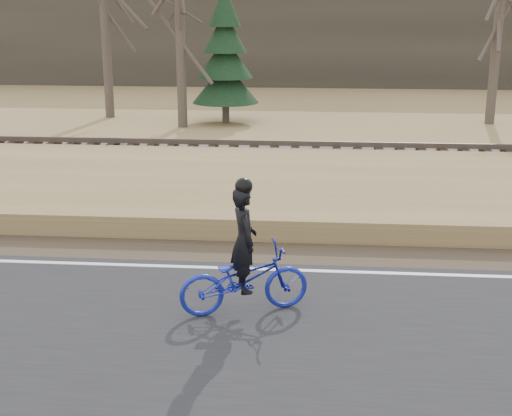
{
  "coord_description": "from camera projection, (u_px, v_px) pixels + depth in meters",
  "views": [
    {
      "loc": [
        0.62,
        -11.53,
        4.62
      ],
      "look_at": [
        -0.42,
        0.5,
        1.1
      ],
      "focal_mm": 50.0,
      "sensor_mm": 36.0,
      "label": 1
    }
  ],
  "objects": [
    {
      "name": "embankment",
      "position": [
        288.0,
        200.0,
        16.32
      ],
      "size": [
        120.0,
        5.0,
        0.44
      ],
      "primitive_type": "cube",
      "color": "#977C4D",
      "rests_on": "ground"
    },
    {
      "name": "shoulder",
      "position": [
        281.0,
        253.0,
        13.51
      ],
      "size": [
        120.0,
        1.6,
        0.04
      ],
      "primitive_type": "cube",
      "color": "#473A2B",
      "rests_on": "ground"
    },
    {
      "name": "bare_tree_near_left",
      "position": [
        180.0,
        39.0,
        26.19
      ],
      "size": [
        0.36,
        0.36,
        6.54
      ],
      "primitive_type": "cylinder",
      "color": "#4F433A",
      "rests_on": "ground"
    },
    {
      "name": "bare_tree_center",
      "position": [
        499.0,
        15.0,
        26.66
      ],
      "size": [
        0.36,
        0.36,
        8.18
      ],
      "primitive_type": "cylinder",
      "color": "#4F433A",
      "rests_on": "ground"
    },
    {
      "name": "edge_line",
      "position": [
        278.0,
        270.0,
        12.54
      ],
      "size": [
        120.0,
        0.12,
        0.01
      ],
      "primitive_type": "cube",
      "color": "silver",
      "rests_on": "road"
    },
    {
      "name": "ballast",
      "position": [
        294.0,
        164.0,
        19.96
      ],
      "size": [
        120.0,
        3.0,
        0.45
      ],
      "primitive_type": "cube",
      "color": "slate",
      "rests_on": "ground"
    },
    {
      "name": "bare_tree_left",
      "position": [
        104.0,
        10.0,
        28.16
      ],
      "size": [
        0.36,
        0.36,
        8.55
      ],
      "primitive_type": "cylinder",
      "color": "#4F433A",
      "rests_on": "ground"
    },
    {
      "name": "conifer",
      "position": [
        225.0,
        59.0,
        27.44
      ],
      "size": [
        2.6,
        2.6,
        5.2
      ],
      "color": "#4F433A",
      "rests_on": "ground"
    },
    {
      "name": "road",
      "position": [
        268.0,
        342.0,
        9.97
      ],
      "size": [
        120.0,
        6.0,
        0.06
      ],
      "primitive_type": "cube",
      "color": "black",
      "rests_on": "ground"
    },
    {
      "name": "treeline_backdrop",
      "position": [
        308.0,
        30.0,
        40.22
      ],
      "size": [
        120.0,
        4.0,
        6.0
      ],
      "primitive_type": "cube",
      "color": "#383328",
      "rests_on": "ground"
    },
    {
      "name": "cyclist",
      "position": [
        244.0,
        271.0,
        10.69
      ],
      "size": [
        2.1,
        1.3,
        2.1
      ],
      "rotation": [
        0.0,
        0.0,
        1.91
      ],
      "color": "#16209A",
      "rests_on": "road"
    },
    {
      "name": "railroad",
      "position": [
        294.0,
        153.0,
        19.87
      ],
      "size": [
        120.0,
        2.4,
        0.29
      ],
      "color": "black",
      "rests_on": "ballast"
    },
    {
      "name": "ground",
      "position": [
        278.0,
        277.0,
        12.37
      ],
      "size": [
        120.0,
        120.0,
        0.0
      ],
      "primitive_type": "plane",
      "color": "#977C4D",
      "rests_on": "ground"
    }
  ]
}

